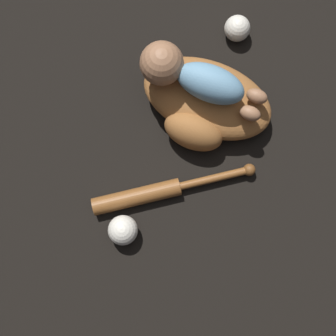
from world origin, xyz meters
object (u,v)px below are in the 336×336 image
baby_figure (190,75)px  baseball (123,230)px  baseball_glove (205,104)px  baseball_bat (154,193)px  baseball_spare (237,28)px

baby_figure → baseball: size_ratio=4.19×
baseball → baseball_glove: bearing=-125.1°
baby_figure → baseball_bat: baby_figure is taller
baby_figure → baseball_glove: bearing=137.8°
baseball_glove → baby_figure: (0.04, -0.04, 0.10)m
baseball_glove → baby_figure: 0.12m
baseball_bat → baseball_glove: bearing=-122.6°
baseball_bat → baseball_spare: baseball_spare is taller
baseball_glove → baby_figure: bearing=-42.2°
baseball_glove → baseball: size_ratio=5.32×
baseball → baseball_spare: 0.65m
baseball_glove → baseball: (0.23, 0.33, -0.01)m
baseball_glove → baseball_spare: bearing=-115.4°
baseball_bat → baseball: bearing=49.3°
baby_figure → baseball: 0.43m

